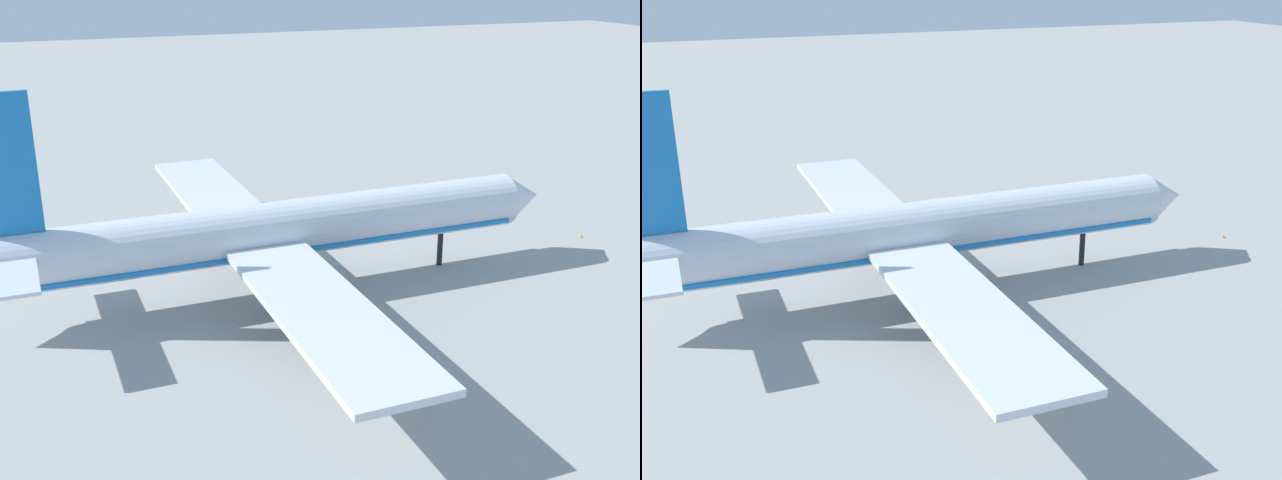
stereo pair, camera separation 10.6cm
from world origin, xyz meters
TOP-DOWN VIEW (x-y plane):
  - ground_plane at (0.00, 0.00)m, footprint 600.00×600.00m
  - airliner at (-1.33, -0.03)m, footprint 71.75×73.00m
  - traffic_cone_1 at (44.39, 1.25)m, footprint 0.36×0.36m

SIDE VIEW (x-z plane):
  - ground_plane at x=0.00m, z-range 0.00..0.00m
  - traffic_cone_1 at x=44.39m, z-range 0.00..0.55m
  - airliner at x=-1.33m, z-range -5.03..19.89m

